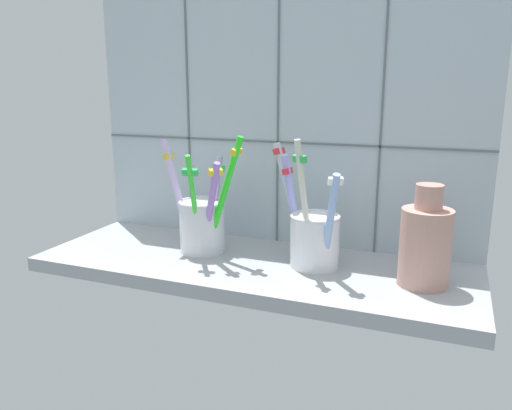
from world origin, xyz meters
TOP-DOWN VIEW (x-y plane):
  - counter_slab at (0.00, 0.00)cm, footprint 64.00×22.00cm
  - tile_wall_back at (-0.00, 12.00)cm, footprint 64.00×2.20cm
  - toothbrush_cup_left at (-8.81, 1.32)cm, footprint 14.54×9.40cm
  - toothbrush_cup_right at (8.65, 1.48)cm, footprint 12.60×10.39cm
  - ceramic_vase at (23.85, 0.16)cm, footprint 6.47×6.47cm

SIDE VIEW (x-z plane):
  - counter_slab at x=0.00cm, z-range 0.00..2.00cm
  - toothbrush_cup_right at x=8.65cm, z-range -2.57..15.95cm
  - toothbrush_cup_left at x=-8.81cm, z-range -2.28..16.13cm
  - ceramic_vase at x=23.85cm, z-range 0.95..14.24cm
  - tile_wall_back at x=0.00cm, z-range 0.00..45.00cm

